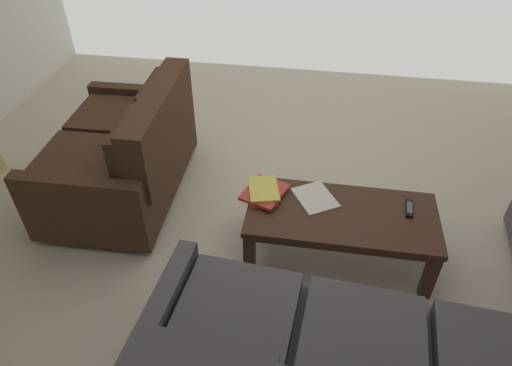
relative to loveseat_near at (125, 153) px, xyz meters
The scene contains 6 objects.
ground_plane 1.24m from the loveseat_near, 169.51° to the left, with size 5.79×5.26×0.01m, color beige.
loveseat_near is the anchor object (origin of this frame).
coffee_table 1.66m from the loveseat_near, 164.84° to the left, with size 1.19×0.56×0.41m.
book_stack 1.15m from the loveseat_near, 162.59° to the left, with size 0.32×0.35×0.06m.
tv_remote 2.05m from the loveseat_near, behind, with size 0.06×0.16×0.02m.
loose_magazine 1.46m from the loveseat_near, 167.26° to the left, with size 0.22×0.28×0.01m, color silver.
Camera 1 is at (-0.24, 2.38, 2.36)m, focal length 32.17 mm.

